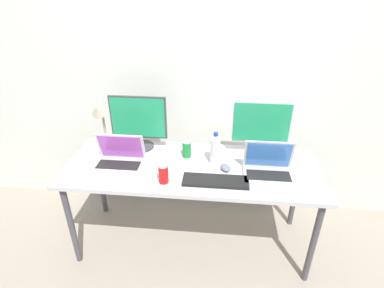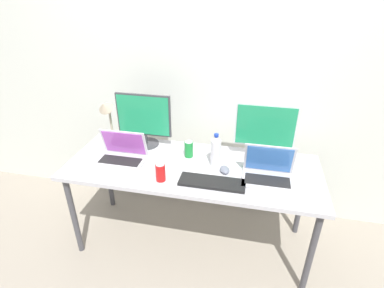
{
  "view_description": "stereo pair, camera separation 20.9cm",
  "coord_description": "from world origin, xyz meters",
  "px_view_note": "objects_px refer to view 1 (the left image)",
  "views": [
    {
      "loc": [
        0.18,
        -1.83,
        1.91
      ],
      "look_at": [
        0.0,
        0.0,
        0.92
      ],
      "focal_mm": 28.0,
      "sensor_mm": 36.0,
      "label": 1
    },
    {
      "loc": [
        0.39,
        -1.8,
        1.91
      ],
      "look_at": [
        0.0,
        0.0,
        0.92
      ],
      "focal_mm": 28.0,
      "sensor_mm": 36.0,
      "label": 2
    }
  ],
  "objects_px": {
    "work_desk": "(192,173)",
    "monitor_left": "(139,122)",
    "desk_lamp": "(101,119)",
    "laptop_silver": "(120,158)",
    "laptop_secondary": "(268,167)",
    "soda_can_by_laptop": "(187,149)",
    "monitor_center": "(261,127)",
    "soda_can_near_keyboard": "(163,174)",
    "water_bottle": "(215,150)",
    "keyboard_main": "(216,181)",
    "mouse_by_keyboard": "(225,168)"
  },
  "relations": [
    {
      "from": "soda_can_by_laptop",
      "to": "desk_lamp",
      "type": "relative_size",
      "value": 0.31
    },
    {
      "from": "work_desk",
      "to": "monitor_left",
      "type": "bearing_deg",
      "value": 151.48
    },
    {
      "from": "monitor_center",
      "to": "laptop_silver",
      "type": "height_order",
      "value": "monitor_center"
    },
    {
      "from": "laptop_secondary",
      "to": "desk_lamp",
      "type": "bearing_deg",
      "value": 170.86
    },
    {
      "from": "soda_can_near_keyboard",
      "to": "keyboard_main",
      "type": "bearing_deg",
      "value": 5.34
    },
    {
      "from": "laptop_secondary",
      "to": "soda_can_near_keyboard",
      "type": "relative_size",
      "value": 2.65
    },
    {
      "from": "soda_can_near_keyboard",
      "to": "laptop_silver",
      "type": "bearing_deg",
      "value": 152.15
    },
    {
      "from": "desk_lamp",
      "to": "laptop_silver",
      "type": "bearing_deg",
      "value": -44.64
    },
    {
      "from": "work_desk",
      "to": "desk_lamp",
      "type": "relative_size",
      "value": 4.45
    },
    {
      "from": "soda_can_near_keyboard",
      "to": "soda_can_by_laptop",
      "type": "height_order",
      "value": "same"
    },
    {
      "from": "soda_can_near_keyboard",
      "to": "soda_can_by_laptop",
      "type": "bearing_deg",
      "value": 71.86
    },
    {
      "from": "laptop_secondary",
      "to": "mouse_by_keyboard",
      "type": "relative_size",
      "value": 3.4
    },
    {
      "from": "monitor_center",
      "to": "laptop_silver",
      "type": "bearing_deg",
      "value": -165.83
    },
    {
      "from": "monitor_left",
      "to": "keyboard_main",
      "type": "height_order",
      "value": "monitor_left"
    },
    {
      "from": "laptop_silver",
      "to": "monitor_center",
      "type": "bearing_deg",
      "value": 14.17
    },
    {
      "from": "laptop_silver",
      "to": "laptop_secondary",
      "type": "xyz_separation_m",
      "value": [
        1.06,
        -0.02,
        0.0
      ]
    },
    {
      "from": "monitor_left",
      "to": "water_bottle",
      "type": "xyz_separation_m",
      "value": [
        0.6,
        -0.19,
        -0.11
      ]
    },
    {
      "from": "soda_can_near_keyboard",
      "to": "desk_lamp",
      "type": "relative_size",
      "value": 0.31
    },
    {
      "from": "monitor_center",
      "to": "soda_can_by_laptop",
      "type": "relative_size",
      "value": 3.47
    },
    {
      "from": "keyboard_main",
      "to": "water_bottle",
      "type": "height_order",
      "value": "water_bottle"
    },
    {
      "from": "laptop_secondary",
      "to": "soda_can_by_laptop",
      "type": "bearing_deg",
      "value": 162.56
    },
    {
      "from": "work_desk",
      "to": "soda_can_near_keyboard",
      "type": "height_order",
      "value": "soda_can_near_keyboard"
    },
    {
      "from": "monitor_center",
      "to": "desk_lamp",
      "type": "relative_size",
      "value": 1.06
    },
    {
      "from": "laptop_silver",
      "to": "water_bottle",
      "type": "bearing_deg",
      "value": 6.63
    },
    {
      "from": "laptop_silver",
      "to": "soda_can_near_keyboard",
      "type": "distance_m",
      "value": 0.4
    },
    {
      "from": "water_bottle",
      "to": "desk_lamp",
      "type": "xyz_separation_m",
      "value": [
        -0.86,
        0.09,
        0.16
      ]
    },
    {
      "from": "monitor_left",
      "to": "water_bottle",
      "type": "bearing_deg",
      "value": -17.51
    },
    {
      "from": "laptop_secondary",
      "to": "desk_lamp",
      "type": "distance_m",
      "value": 1.27
    },
    {
      "from": "monitor_left",
      "to": "laptop_silver",
      "type": "height_order",
      "value": "monitor_left"
    },
    {
      "from": "monitor_center",
      "to": "soda_can_by_laptop",
      "type": "distance_m",
      "value": 0.58
    },
    {
      "from": "laptop_silver",
      "to": "water_bottle",
      "type": "height_order",
      "value": "water_bottle"
    },
    {
      "from": "monitor_center",
      "to": "water_bottle",
      "type": "xyz_separation_m",
      "value": [
        -0.33,
        -0.18,
        -0.12
      ]
    },
    {
      "from": "work_desk",
      "to": "monitor_left",
      "type": "relative_size",
      "value": 4.16
    },
    {
      "from": "keyboard_main",
      "to": "soda_can_near_keyboard",
      "type": "distance_m",
      "value": 0.35
    },
    {
      "from": "mouse_by_keyboard",
      "to": "laptop_secondary",
      "type": "bearing_deg",
      "value": -25.34
    },
    {
      "from": "keyboard_main",
      "to": "soda_can_by_laptop",
      "type": "bearing_deg",
      "value": 125.86
    },
    {
      "from": "laptop_silver",
      "to": "desk_lamp",
      "type": "height_order",
      "value": "desk_lamp"
    },
    {
      "from": "keyboard_main",
      "to": "mouse_by_keyboard",
      "type": "xyz_separation_m",
      "value": [
        0.06,
        0.16,
        0.01
      ]
    },
    {
      "from": "monitor_left",
      "to": "water_bottle",
      "type": "relative_size",
      "value": 1.75
    },
    {
      "from": "monitor_left",
      "to": "mouse_by_keyboard",
      "type": "xyz_separation_m",
      "value": [
        0.68,
        -0.27,
        -0.21
      ]
    },
    {
      "from": "laptop_silver",
      "to": "soda_can_by_laptop",
      "type": "bearing_deg",
      "value": 18.71
    },
    {
      "from": "mouse_by_keyboard",
      "to": "monitor_left",
      "type": "bearing_deg",
      "value": 138.17
    },
    {
      "from": "mouse_by_keyboard",
      "to": "desk_lamp",
      "type": "relative_size",
      "value": 0.24
    },
    {
      "from": "monitor_left",
      "to": "keyboard_main",
      "type": "distance_m",
      "value": 0.78
    },
    {
      "from": "laptop_secondary",
      "to": "desk_lamp",
      "type": "height_order",
      "value": "desk_lamp"
    },
    {
      "from": "work_desk",
      "to": "water_bottle",
      "type": "xyz_separation_m",
      "value": [
        0.16,
        0.05,
        0.18
      ]
    },
    {
      "from": "mouse_by_keyboard",
      "to": "water_bottle",
      "type": "bearing_deg",
      "value": 114.68
    },
    {
      "from": "laptop_secondary",
      "to": "soda_can_by_laptop",
      "type": "xyz_separation_m",
      "value": [
        -0.59,
        0.18,
        0.01
      ]
    },
    {
      "from": "mouse_by_keyboard",
      "to": "soda_can_by_laptop",
      "type": "xyz_separation_m",
      "value": [
        -0.29,
        0.16,
        0.04
      ]
    },
    {
      "from": "laptop_silver",
      "to": "laptop_secondary",
      "type": "distance_m",
      "value": 1.06
    }
  ]
}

